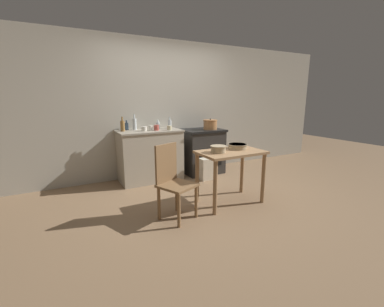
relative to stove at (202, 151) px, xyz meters
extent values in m
plane|color=#896B4C|center=(-0.63, -1.24, -0.44)|extent=(14.00, 14.00, 0.00)
cube|color=#B2AD9E|center=(-0.63, 0.35, 0.83)|extent=(8.00, 0.07, 2.55)
cube|color=#B2A893|center=(-1.08, 0.02, 0.01)|extent=(1.10, 0.58, 0.89)
cube|color=gray|center=(-1.08, 0.02, 0.47)|extent=(1.13, 0.61, 0.03)
cube|color=#2D2B28|center=(0.00, 0.00, -0.02)|extent=(0.76, 0.62, 0.84)
cube|color=black|center=(0.00, 0.00, 0.42)|extent=(0.80, 0.66, 0.04)
cube|color=black|center=(0.00, -0.31, -0.07)|extent=(0.53, 0.01, 0.35)
cube|color=#A87F56|center=(-0.42, -1.51, 0.31)|extent=(0.92, 0.57, 0.03)
cylinder|color=#97724E|center=(-0.83, -1.75, -0.08)|extent=(0.06, 0.06, 0.73)
cylinder|color=#97724E|center=(-0.01, -1.75, -0.08)|extent=(0.06, 0.06, 0.73)
cylinder|color=#97724E|center=(-0.83, -1.28, -0.08)|extent=(0.06, 0.06, 0.73)
cylinder|color=#97724E|center=(-0.01, -1.28, -0.08)|extent=(0.06, 0.06, 0.73)
cube|color=olive|center=(-1.30, -1.61, 0.00)|extent=(0.53, 0.53, 0.03)
cube|color=olive|center=(-1.37, -1.44, 0.25)|extent=(0.34, 0.17, 0.49)
cylinder|color=olive|center=(-1.39, -1.83, -0.23)|extent=(0.04, 0.04, 0.42)
cylinder|color=olive|center=(-1.08, -1.70, -0.23)|extent=(0.04, 0.04, 0.42)
cylinder|color=olive|center=(-1.52, -1.53, -0.23)|extent=(0.04, 0.04, 0.42)
cylinder|color=olive|center=(-1.21, -1.40, -0.23)|extent=(0.04, 0.04, 0.42)
cube|color=beige|center=(-0.15, -0.45, -0.24)|extent=(0.28, 0.19, 0.40)
cylinder|color=#B77A47|center=(0.13, -0.09, 0.52)|extent=(0.26, 0.26, 0.17)
cylinder|color=#B77A47|center=(0.13, -0.09, 0.61)|extent=(0.27, 0.27, 0.02)
sphere|color=black|center=(0.13, -0.09, 0.64)|extent=(0.02, 0.02, 0.02)
cylinder|color=tan|center=(-0.24, -1.43, 0.36)|extent=(0.27, 0.27, 0.07)
cylinder|color=tan|center=(-0.24, -1.43, 0.39)|extent=(0.29, 0.29, 0.01)
cylinder|color=tan|center=(-0.62, -1.50, 0.37)|extent=(0.20, 0.20, 0.09)
cylinder|color=tan|center=(-0.62, -1.50, 0.41)|extent=(0.22, 0.22, 0.01)
cylinder|color=silver|center=(-1.29, 0.19, 0.58)|extent=(0.07, 0.07, 0.20)
cylinder|color=silver|center=(-1.29, 0.19, 0.72)|extent=(0.03, 0.03, 0.08)
cylinder|color=#3D5675|center=(-1.42, 0.24, 0.54)|extent=(0.06, 0.06, 0.12)
cylinder|color=#3D5675|center=(-1.42, 0.24, 0.63)|extent=(0.02, 0.02, 0.05)
cylinder|color=silver|center=(-0.85, 0.19, 0.54)|extent=(0.08, 0.08, 0.12)
cylinder|color=silver|center=(-0.85, 0.19, 0.62)|extent=(0.03, 0.03, 0.05)
cylinder|color=olive|center=(-1.53, 0.09, 0.57)|extent=(0.07, 0.07, 0.18)
cylinder|color=olive|center=(-1.53, 0.09, 0.70)|extent=(0.03, 0.03, 0.07)
cylinder|color=silver|center=(-0.65, 0.10, 0.56)|extent=(0.07, 0.07, 0.16)
cylinder|color=silver|center=(-0.65, 0.10, 0.67)|extent=(0.03, 0.03, 0.06)
cylinder|color=silver|center=(-1.19, -0.03, 0.52)|extent=(0.09, 0.09, 0.08)
cylinder|color=silver|center=(-1.07, -0.03, 0.53)|extent=(0.08, 0.08, 0.09)
cylinder|color=#B74C42|center=(-0.97, -0.06, 0.53)|extent=(0.09, 0.09, 0.10)
cylinder|color=beige|center=(-0.75, -0.12, 0.52)|extent=(0.09, 0.09, 0.08)
camera|label=1|loc=(-2.57, -4.34, 1.07)|focal=24.00mm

